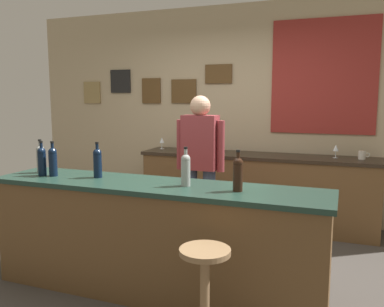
# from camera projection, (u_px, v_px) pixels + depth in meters

# --- Properties ---
(ground_plane) EXTENTS (10.00, 10.00, 0.00)m
(ground_plane) POSITION_uv_depth(u_px,v_px,m) (174.00, 272.00, 3.70)
(ground_plane) COLOR #423D38
(back_wall) EXTENTS (6.00, 0.09, 2.80)m
(back_wall) POSITION_uv_depth(u_px,v_px,m) (235.00, 111.00, 5.37)
(back_wall) COLOR tan
(back_wall) RESTS_ON ground_plane
(bar_counter) EXTENTS (2.78, 0.60, 0.92)m
(bar_counter) POSITION_uv_depth(u_px,v_px,m) (154.00, 239.00, 3.26)
(bar_counter) COLOR brown
(bar_counter) RESTS_ON ground_plane
(side_counter) EXTENTS (2.92, 0.56, 0.90)m
(side_counter) POSITION_uv_depth(u_px,v_px,m) (255.00, 190.00, 5.02)
(side_counter) COLOR brown
(side_counter) RESTS_ON ground_plane
(bartender) EXTENTS (0.52, 0.21, 1.62)m
(bartender) POSITION_uv_depth(u_px,v_px,m) (200.00, 162.00, 4.16)
(bartender) COLOR #384766
(bartender) RESTS_ON ground_plane
(bar_stool) EXTENTS (0.32, 0.32, 0.68)m
(bar_stool) POSITION_uv_depth(u_px,v_px,m) (205.00, 283.00, 2.49)
(bar_stool) COLOR olive
(bar_stool) RESTS_ON ground_plane
(wine_bottle_a) EXTENTS (0.07, 0.07, 0.31)m
(wine_bottle_a) POSITION_uv_depth(u_px,v_px,m) (41.00, 158.00, 3.64)
(wine_bottle_a) COLOR #999E99
(wine_bottle_a) RESTS_ON bar_counter
(wine_bottle_b) EXTENTS (0.07, 0.07, 0.31)m
(wine_bottle_b) POSITION_uv_depth(u_px,v_px,m) (42.00, 160.00, 3.51)
(wine_bottle_b) COLOR black
(wine_bottle_b) RESTS_ON bar_counter
(wine_bottle_c) EXTENTS (0.07, 0.07, 0.31)m
(wine_bottle_c) POSITION_uv_depth(u_px,v_px,m) (53.00, 161.00, 3.48)
(wine_bottle_c) COLOR black
(wine_bottle_c) RESTS_ON bar_counter
(wine_bottle_d) EXTENTS (0.07, 0.07, 0.31)m
(wine_bottle_d) POSITION_uv_depth(u_px,v_px,m) (98.00, 162.00, 3.42)
(wine_bottle_d) COLOR black
(wine_bottle_d) RESTS_ON bar_counter
(wine_bottle_e) EXTENTS (0.07, 0.07, 0.31)m
(wine_bottle_e) POSITION_uv_depth(u_px,v_px,m) (186.00, 169.00, 3.09)
(wine_bottle_e) COLOR #999E99
(wine_bottle_e) RESTS_ON bar_counter
(wine_bottle_f) EXTENTS (0.07, 0.07, 0.31)m
(wine_bottle_f) POSITION_uv_depth(u_px,v_px,m) (238.00, 173.00, 2.92)
(wine_bottle_f) COLOR black
(wine_bottle_f) RESTS_ON bar_counter
(wine_glass_a) EXTENTS (0.07, 0.07, 0.16)m
(wine_glass_a) POSITION_uv_depth(u_px,v_px,m) (162.00, 141.00, 5.50)
(wine_glass_a) COLOR silver
(wine_glass_a) RESTS_ON side_counter
(wine_glass_b) EXTENTS (0.07, 0.07, 0.16)m
(wine_glass_b) POSITION_uv_depth(u_px,v_px,m) (336.00, 148.00, 4.67)
(wine_glass_b) COLOR silver
(wine_glass_b) RESTS_ON side_counter
(coffee_mug) EXTENTS (0.12, 0.08, 0.09)m
(coffee_mug) POSITION_uv_depth(u_px,v_px,m) (362.00, 155.00, 4.57)
(coffee_mug) COLOR silver
(coffee_mug) RESTS_ON side_counter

